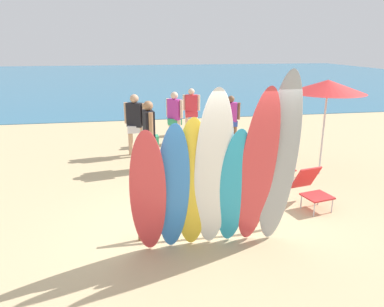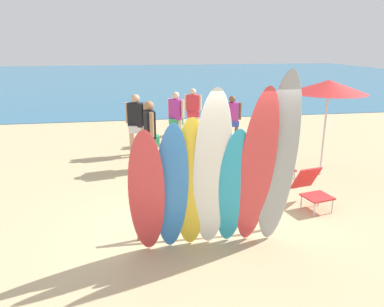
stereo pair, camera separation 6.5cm
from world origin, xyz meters
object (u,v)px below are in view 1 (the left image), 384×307
(surfboard_white_3, at_px, (214,173))
(beachgoer_by_water, at_px, (149,131))
(beach_chair_blue, at_px, (311,187))
(surfboard_grey_6, at_px, (279,163))
(beachgoer_photographing, at_px, (191,108))
(beachgoer_strolling, at_px, (175,114))
(beach_chair_red, at_px, (278,161))
(surfboard_rack, at_px, (207,209))
(surfboard_blue_1, at_px, (173,190))
(beachgoer_midbeach, at_px, (135,121))
(surfboard_red_0, at_px, (148,195))
(beach_umbrella, at_px, (328,87))
(surfboard_yellow_2, at_px, (192,186))
(surfboard_teal_4, at_px, (234,189))
(surfboard_red_5, at_px, (257,171))
(beachgoer_near_rack, at_px, (231,117))

(surfboard_white_3, relative_size, beachgoer_by_water, 1.49)
(beach_chair_blue, bearing_deg, surfboard_grey_6, -146.69)
(surfboard_white_3, height_order, beachgoer_photographing, surfboard_white_3)
(beachgoer_strolling, xyz_separation_m, beach_chair_red, (2.01, -3.47, -0.53))
(surfboard_rack, bearing_deg, surfboard_blue_1, -142.04)
(beach_chair_red, bearing_deg, surfboard_blue_1, -141.48)
(beachgoer_midbeach, bearing_deg, beach_chair_red, -7.91)
(surfboard_red_0, height_order, beach_chair_blue, surfboard_red_0)
(surfboard_blue_1, bearing_deg, surfboard_grey_6, -6.33)
(beachgoer_strolling, height_order, beach_chair_blue, beachgoer_strolling)
(beachgoer_photographing, bearing_deg, beachgoer_strolling, -106.58)
(beachgoer_midbeach, relative_size, beachgoer_strolling, 1.05)
(surfboard_grey_6, height_order, beach_chair_blue, surfboard_grey_6)
(beachgoer_by_water, height_order, beach_umbrella, beach_umbrella)
(beachgoer_midbeach, height_order, beachgoer_photographing, beachgoer_midbeach)
(surfboard_rack, relative_size, surfboard_blue_1, 1.09)
(beach_chair_red, relative_size, beach_chair_blue, 0.96)
(beachgoer_by_water, bearing_deg, surfboard_rack, -176.26)
(surfboard_yellow_2, distance_m, beachgoer_by_water, 3.95)
(beachgoer_midbeach, height_order, beachgoer_strolling, beachgoer_midbeach)
(surfboard_blue_1, distance_m, beachgoer_photographing, 7.73)
(surfboard_rack, distance_m, surfboard_white_3, 0.97)
(surfboard_teal_4, bearing_deg, beachgoer_midbeach, 104.10)
(surfboard_red_5, distance_m, beach_umbrella, 4.15)
(surfboard_white_3, xyz_separation_m, beach_chair_blue, (2.25, 1.26, -0.86))
(surfboard_blue_1, xyz_separation_m, beachgoer_strolling, (0.84, 6.31, -0.09))
(surfboard_red_5, xyz_separation_m, beachgoer_strolling, (-0.40, 6.42, -0.34))
(surfboard_white_3, distance_m, beachgoer_midbeach, 5.43)
(surfboard_blue_1, distance_m, surfboard_red_5, 1.26)
(surfboard_red_0, height_order, beach_umbrella, beach_umbrella)
(surfboard_red_0, bearing_deg, beachgoer_strolling, 82.98)
(beach_chair_blue, distance_m, beach_umbrella, 2.66)
(surfboard_yellow_2, height_order, beachgoer_near_rack, surfboard_yellow_2)
(surfboard_rack, distance_m, surfboard_red_0, 1.25)
(beachgoer_strolling, distance_m, beach_chair_red, 4.05)
(beach_chair_blue, bearing_deg, beach_umbrella, 44.53)
(surfboard_grey_6, relative_size, beach_chair_blue, 3.39)
(surfboard_white_3, height_order, surfboard_teal_4, surfboard_white_3)
(surfboard_red_0, distance_m, beachgoer_photographing, 7.89)
(surfboard_red_0, relative_size, surfboard_grey_6, 0.74)
(surfboard_blue_1, height_order, beachgoer_midbeach, surfboard_blue_1)
(surfboard_yellow_2, distance_m, beachgoer_strolling, 6.30)
(surfboard_yellow_2, bearing_deg, surfboard_grey_6, -0.83)
(surfboard_red_0, relative_size, surfboard_white_3, 0.80)
(surfboard_rack, relative_size, beach_chair_red, 2.89)
(surfboard_teal_4, relative_size, surfboard_red_5, 0.77)
(beachgoer_midbeach, height_order, beachgoer_by_water, beachgoer_by_water)
(surfboard_red_5, relative_size, beachgoer_near_rack, 1.72)
(surfboard_rack, xyz_separation_m, beachgoer_photographing, (0.97, 7.09, 0.45))
(surfboard_rack, xyz_separation_m, beachgoer_midbeach, (-1.01, 4.80, 0.53))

